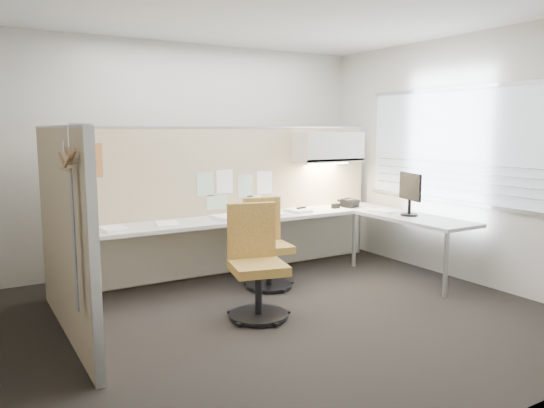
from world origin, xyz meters
TOP-DOWN VIEW (x-y plane):
  - floor at (0.00, 0.00)m, footprint 5.50×4.50m
  - ceiling at (0.00, 0.00)m, footprint 5.50×4.50m
  - wall_back at (0.00, 2.25)m, footprint 5.50×0.02m
  - wall_front at (0.00, -2.25)m, footprint 5.50×0.02m
  - wall_right at (2.75, 0.00)m, footprint 0.02×4.50m
  - window_pane at (2.73, 0.00)m, footprint 0.01×2.80m
  - partition_back at (0.55, 1.60)m, footprint 4.10×0.06m
  - partition_left at (-1.50, 0.50)m, footprint 0.06×2.20m
  - desk at (0.93, 1.13)m, footprint 4.00×2.07m
  - overhead_bin at (1.90, 1.39)m, footprint 0.90×0.36m
  - task_light_strip at (1.90, 1.39)m, footprint 0.60×0.06m
  - pinned_papers at (0.63, 1.57)m, footprint 1.01×0.00m
  - poster at (-1.05, 1.57)m, footprint 0.28×0.00m
  - chair_left at (0.09, 0.08)m, footprint 0.58×0.60m
  - chair_right at (0.66, 0.85)m, footprint 0.52×0.54m
  - monitor at (2.30, 0.34)m, footprint 0.20×0.46m
  - phone at (2.14, 1.24)m, footprint 0.26×0.25m
  - stapler at (1.42, 1.29)m, footprint 0.15×0.08m
  - tape_dispenser at (1.92, 1.25)m, footprint 0.11×0.07m
  - coat_hook at (-1.58, -0.32)m, footprint 0.18×0.43m
  - paper_stack_0 at (-0.92, 1.21)m, footprint 0.26×0.32m
  - paper_stack_1 at (-0.34, 1.24)m, footprint 0.29×0.34m
  - paper_stack_2 at (0.33, 1.21)m, footprint 0.27×0.33m
  - paper_stack_3 at (0.99, 1.26)m, footprint 0.23×0.30m
  - paper_stack_4 at (1.35, 1.26)m, footprint 0.26×0.32m
  - paper_stack_5 at (2.24, 0.71)m, footprint 0.26×0.32m

SIDE VIEW (x-z plane):
  - floor at x=0.00m, z-range -0.01..0.00m
  - chair_right at x=0.66m, z-range -0.03..0.94m
  - chair_left at x=0.09m, z-range -0.03..1.00m
  - desk at x=0.93m, z-range 0.24..0.97m
  - paper_stack_3 at x=0.99m, z-range 0.73..0.74m
  - paper_stack_1 at x=-0.34m, z-range 0.73..0.75m
  - paper_stack_5 at x=2.24m, z-range 0.73..0.75m
  - paper_stack_4 at x=1.35m, z-range 0.73..0.76m
  - paper_stack_0 at x=-0.92m, z-range 0.73..0.76m
  - paper_stack_2 at x=0.33m, z-range 0.73..0.77m
  - stapler at x=1.42m, z-range 0.73..0.78m
  - tape_dispenser at x=1.92m, z-range 0.73..0.79m
  - phone at x=2.14m, z-range 0.72..0.84m
  - partition_back at x=0.55m, z-range 0.00..1.75m
  - partition_left at x=-1.50m, z-range 0.00..1.75m
  - monitor at x=2.30m, z-range 0.77..1.27m
  - pinned_papers at x=0.63m, z-range 0.80..1.27m
  - task_light_strip at x=1.90m, z-range 1.29..1.31m
  - wall_back at x=0.00m, z-range 0.00..2.80m
  - wall_front at x=0.00m, z-range 0.00..2.80m
  - wall_right at x=2.75m, z-range 0.00..2.80m
  - poster at x=-1.05m, z-range 1.24..1.59m
  - coat_hook at x=-1.58m, z-range 0.78..2.07m
  - overhead_bin at x=1.90m, z-range 1.32..1.70m
  - window_pane at x=2.73m, z-range 0.90..2.20m
  - ceiling at x=0.00m, z-range 2.80..2.81m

